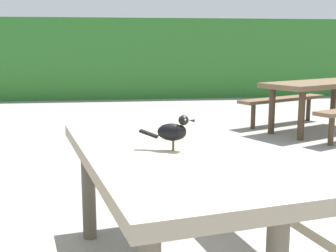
{
  "coord_description": "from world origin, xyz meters",
  "views": [
    {
      "loc": [
        -0.56,
        -2.06,
        1.27
      ],
      "look_at": [
        -0.25,
        0.3,
        0.84
      ],
      "focal_mm": 47.85,
      "sensor_mm": 36.0,
      "label": 1
    }
  ],
  "objects": [
    {
      "name": "hedge_wall",
      "position": [
        0.0,
        9.52,
        0.94
      ],
      "size": [
        28.0,
        2.19,
        1.88
      ],
      "primitive_type": "cube",
      "color": "#2D6B28",
      "rests_on": "ground"
    },
    {
      "name": "picnic_table_foreground",
      "position": [
        -0.31,
        0.17,
        0.56
      ],
      "size": [
        1.99,
        2.01,
        0.74
      ],
      "color": "gray",
      "rests_on": "ground"
    },
    {
      "name": "bird_grackle",
      "position": [
        -0.24,
        0.14,
        0.84
      ],
      "size": [
        0.28,
        0.13,
        0.18
      ],
      "color": "black",
      "rests_on": "picnic_table_foreground"
    },
    {
      "name": "picnic_table_mid_left",
      "position": [
        2.49,
        4.14,
        0.56
      ],
      "size": [
        2.28,
        2.26,
        0.74
      ],
      "color": "brown",
      "rests_on": "ground"
    }
  ]
}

